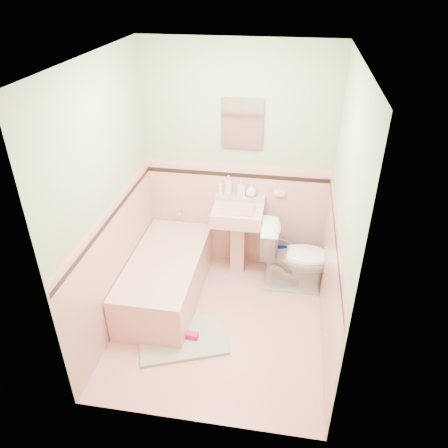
% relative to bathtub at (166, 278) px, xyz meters
% --- Properties ---
extents(floor, '(2.20, 2.20, 0.00)m').
position_rel_bathtub_xyz_m(floor, '(0.63, -0.33, -0.23)').
color(floor, '#E3A295').
rests_on(floor, ground).
extents(ceiling, '(2.20, 2.20, 0.00)m').
position_rel_bathtub_xyz_m(ceiling, '(0.63, -0.33, 2.27)').
color(ceiling, white).
rests_on(ceiling, ground).
extents(wall_back, '(2.50, 0.00, 2.50)m').
position_rel_bathtub_xyz_m(wall_back, '(0.63, 0.77, 1.02)').
color(wall_back, beige).
rests_on(wall_back, ground).
extents(wall_front, '(2.50, 0.00, 2.50)m').
position_rel_bathtub_xyz_m(wall_front, '(0.63, -1.43, 1.02)').
color(wall_front, beige).
rests_on(wall_front, ground).
extents(wall_left, '(0.00, 2.50, 2.50)m').
position_rel_bathtub_xyz_m(wall_left, '(-0.37, -0.33, 1.02)').
color(wall_left, beige).
rests_on(wall_left, ground).
extents(wall_right, '(0.00, 2.50, 2.50)m').
position_rel_bathtub_xyz_m(wall_right, '(1.63, -0.33, 1.02)').
color(wall_right, beige).
rests_on(wall_right, ground).
extents(wainscot_back, '(2.00, 0.00, 2.00)m').
position_rel_bathtub_xyz_m(wainscot_back, '(0.63, 0.76, 0.38)').
color(wainscot_back, '#E6A79A').
rests_on(wainscot_back, ground).
extents(wainscot_front, '(2.00, 0.00, 2.00)m').
position_rel_bathtub_xyz_m(wainscot_front, '(0.63, -1.42, 0.38)').
color(wainscot_front, '#E6A79A').
rests_on(wainscot_front, ground).
extents(wainscot_left, '(0.00, 2.20, 2.20)m').
position_rel_bathtub_xyz_m(wainscot_left, '(-0.36, -0.33, 0.38)').
color(wainscot_left, '#E6A79A').
rests_on(wainscot_left, ground).
extents(wainscot_right, '(0.00, 2.20, 2.20)m').
position_rel_bathtub_xyz_m(wainscot_right, '(1.62, -0.33, 0.38)').
color(wainscot_right, '#E6A79A').
rests_on(wainscot_right, ground).
extents(accent_back, '(2.00, 0.00, 2.00)m').
position_rel_bathtub_xyz_m(accent_back, '(0.63, 0.75, 0.90)').
color(accent_back, black).
rests_on(accent_back, ground).
extents(accent_front, '(2.00, 0.00, 2.00)m').
position_rel_bathtub_xyz_m(accent_front, '(0.63, -1.41, 0.90)').
color(accent_front, black).
rests_on(accent_front, ground).
extents(accent_left, '(0.00, 2.20, 2.20)m').
position_rel_bathtub_xyz_m(accent_left, '(-0.35, -0.33, 0.89)').
color(accent_left, black).
rests_on(accent_left, ground).
extents(accent_right, '(0.00, 2.20, 2.20)m').
position_rel_bathtub_xyz_m(accent_right, '(1.61, -0.33, 0.89)').
color(accent_right, black).
rests_on(accent_right, ground).
extents(cap_back, '(2.00, 0.00, 2.00)m').
position_rel_bathtub_xyz_m(cap_back, '(0.63, 0.75, 0.99)').
color(cap_back, '#E3938A').
rests_on(cap_back, ground).
extents(cap_front, '(2.00, 0.00, 2.00)m').
position_rel_bathtub_xyz_m(cap_front, '(0.63, -1.41, 0.99)').
color(cap_front, '#E3938A').
rests_on(cap_front, ground).
extents(cap_left, '(0.00, 2.20, 2.20)m').
position_rel_bathtub_xyz_m(cap_left, '(-0.35, -0.33, 1.00)').
color(cap_left, '#E3938A').
rests_on(cap_left, ground).
extents(cap_right, '(0.00, 2.20, 2.20)m').
position_rel_bathtub_xyz_m(cap_right, '(1.61, -0.33, 1.00)').
color(cap_right, '#E3938A').
rests_on(cap_right, ground).
extents(bathtub, '(0.70, 1.50, 0.45)m').
position_rel_bathtub_xyz_m(bathtub, '(0.00, 0.00, 0.00)').
color(bathtub, '#DEA397').
rests_on(bathtub, floor).
extents(tub_faucet, '(0.04, 0.12, 0.04)m').
position_rel_bathtub_xyz_m(tub_faucet, '(0.00, 0.72, 0.41)').
color(tub_faucet, silver).
rests_on(tub_faucet, wall_back).
extents(sink, '(0.54, 0.48, 0.84)m').
position_rel_bathtub_xyz_m(sink, '(0.68, 0.53, 0.20)').
color(sink, '#DEA397').
rests_on(sink, floor).
extents(sink_faucet, '(0.02, 0.02, 0.10)m').
position_rel_bathtub_xyz_m(sink_faucet, '(0.68, 0.67, 0.72)').
color(sink_faucet, silver).
rests_on(sink_faucet, sink).
extents(medicine_cabinet, '(0.40, 0.04, 0.50)m').
position_rel_bathtub_xyz_m(medicine_cabinet, '(0.68, 0.74, 1.47)').
color(medicine_cabinet, white).
rests_on(medicine_cabinet, wall_back).
extents(soap_dish, '(0.11, 0.07, 0.04)m').
position_rel_bathtub_xyz_m(soap_dish, '(1.10, 0.73, 0.72)').
color(soap_dish, '#DEA397').
rests_on(soap_dish, wall_back).
extents(soap_bottle_left, '(0.09, 0.09, 0.22)m').
position_rel_bathtub_xyz_m(soap_bottle_left, '(0.55, 0.71, 0.79)').
color(soap_bottle_left, '#B2B2B2').
rests_on(soap_bottle_left, sink).
extents(soap_bottle_mid, '(0.11, 0.11, 0.19)m').
position_rel_bathtub_xyz_m(soap_bottle_mid, '(0.68, 0.71, 0.77)').
color(soap_bottle_mid, '#B2B2B2').
rests_on(soap_bottle_mid, sink).
extents(soap_bottle_right, '(0.12, 0.12, 0.15)m').
position_rel_bathtub_xyz_m(soap_bottle_right, '(0.80, 0.71, 0.75)').
color(soap_bottle_right, '#B2B2B2').
rests_on(soap_bottle_right, sink).
extents(tube, '(0.04, 0.04, 0.12)m').
position_rel_bathtub_xyz_m(tube, '(0.46, 0.71, 0.73)').
color(tube, white).
rests_on(tube, sink).
extents(toilet, '(0.77, 0.45, 0.77)m').
position_rel_bathtub_xyz_m(toilet, '(1.33, 0.38, 0.16)').
color(toilet, white).
rests_on(toilet, floor).
extents(bucket, '(0.35, 0.35, 0.27)m').
position_rel_bathtub_xyz_m(bucket, '(1.16, 0.67, -0.09)').
color(bucket, '#000DA6').
rests_on(bucket, floor).
extents(bath_mat, '(0.95, 0.79, 0.03)m').
position_rel_bathtub_xyz_m(bath_mat, '(0.32, -0.61, -0.21)').
color(bath_mat, '#97A085').
rests_on(bath_mat, floor).
extents(shoe, '(0.14, 0.07, 0.06)m').
position_rel_bathtub_xyz_m(shoe, '(0.40, -0.60, -0.16)').
color(shoe, '#BF1E59').
rests_on(shoe, bath_mat).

